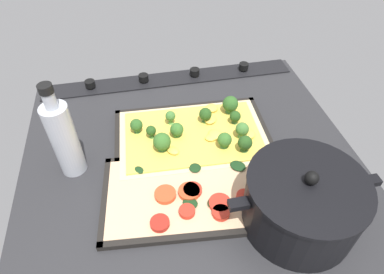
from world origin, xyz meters
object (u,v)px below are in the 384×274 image
Objects in this scene: broccoli_pizza at (196,133)px; baking_tray_front at (193,139)px; cooking_pot at (302,202)px; oil_bottle at (64,138)px; baking_tray_back at (188,194)px; veggie_pizza_back at (190,193)px.

baking_tray_front is at bearing -1.74° from broccoli_pizza.
cooking_pot is 47.91cm from oil_bottle.
baking_tray_front is at bearing -105.02° from baking_tray_back.
cooking_pot is (-15.00, 25.61, 5.53)cm from baking_tray_front.
broccoli_pizza is 0.96× the size of baking_tray_back.
broccoli_pizza is (-0.86, 0.03, 1.63)cm from baking_tray_front.
oil_bottle is at bearing 7.15° from broccoli_pizza.
oil_bottle reaches higher than veggie_pizza_back.
veggie_pizza_back is at bearing 73.43° from broccoli_pizza.
broccoli_pizza reaches higher than baking_tray_back.
baking_tray_back is 1.08× the size of veggie_pizza_back.
baking_tray_back is (4.19, 15.62, 0.01)cm from baking_tray_front.
baking_tray_back is at bearing 152.56° from oil_bottle.
baking_tray_front is at bearing -59.64° from cooking_pot.
baking_tray_front is at bearing -172.57° from oil_bottle.
oil_bottle reaches higher than cooking_pot.
baking_tray_back is at bearing -27.50° from cooking_pot.
cooking_pot reaches higher than baking_tray_front.
broccoli_pizza is at bearing -106.57° from veggie_pizza_back.
cooking_pot reaches higher than broccoli_pizza.
cooking_pot is at bearing 152.50° from baking_tray_back.
broccoli_pizza is 1.04× the size of veggie_pizza_back.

